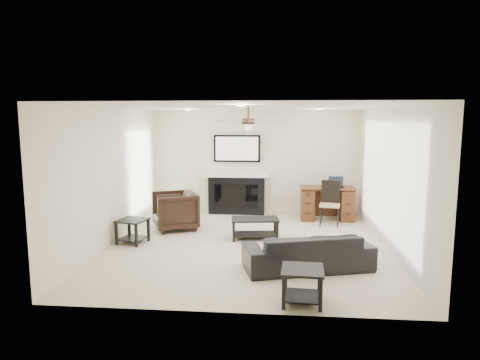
{
  "coord_description": "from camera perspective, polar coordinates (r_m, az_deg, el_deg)",
  "views": [
    {
      "loc": [
        0.54,
        -7.55,
        2.31
      ],
      "look_at": [
        -0.16,
        0.25,
        1.17
      ],
      "focal_mm": 32.0,
      "sensor_mm": 36.0,
      "label": 1
    }
  ],
  "objects": [
    {
      "name": "sofa",
      "position": [
        6.74,
        9.01,
        -9.34
      ],
      "size": [
        2.07,
        1.24,
        0.57
      ],
      "primitive_type": "imported",
      "rotation": [
        0.0,
        0.0,
        3.41
      ],
      "color": "black",
      "rests_on": "ground"
    },
    {
      "name": "desk_chair",
      "position": [
        9.39,
        11.89,
        -3.11
      ],
      "size": [
        0.49,
        0.51,
        0.97
      ],
      "primitive_type": "cube",
      "rotation": [
        0.0,
        0.0,
        -0.17
      ],
      "color": "black",
      "rests_on": "ground"
    },
    {
      "name": "room_shell",
      "position": [
        7.66,
        2.49,
        3.59
      ],
      "size": [
        5.5,
        5.54,
        2.52
      ],
      "color": "beige",
      "rests_on": "ground"
    },
    {
      "name": "coffee_table",
      "position": [
        8.29,
        2.0,
        -6.47
      ],
      "size": [
        0.95,
        0.6,
        0.4
      ],
      "primitive_type": "cube",
      "rotation": [
        0.0,
        0.0,
        0.12
      ],
      "color": "black",
      "rests_on": "ground"
    },
    {
      "name": "end_table_near",
      "position": [
        5.57,
        8.29,
        -13.79
      ],
      "size": [
        0.55,
        0.55,
        0.45
      ],
      "primitive_type": "cube",
      "rotation": [
        0.0,
        0.0,
        -0.06
      ],
      "color": "black",
      "rests_on": "ground"
    },
    {
      "name": "fireplace_unit",
      "position": [
        10.27,
        -0.46,
        0.69
      ],
      "size": [
        1.52,
        0.34,
        1.91
      ],
      "primitive_type": "cube",
      "color": "black",
      "rests_on": "ground"
    },
    {
      "name": "end_table_left",
      "position": [
        8.24,
        -14.13,
        -6.64
      ],
      "size": [
        0.6,
        0.6,
        0.45
      ],
      "primitive_type": "cube",
      "rotation": [
        0.0,
        0.0,
        -0.24
      ],
      "color": "black",
      "rests_on": "ground"
    },
    {
      "name": "laptop",
      "position": [
        9.87,
        12.75,
        -0.29
      ],
      "size": [
        0.33,
        0.24,
        0.23
      ],
      "primitive_type": "cube",
      "color": "black",
      "rests_on": "desk"
    },
    {
      "name": "armchair",
      "position": [
        9.02,
        -8.67,
        -4.08
      ],
      "size": [
        1.14,
        1.13,
        0.79
      ],
      "primitive_type": "imported",
      "rotation": [
        0.0,
        0.0,
        -1.14
      ],
      "color": "black",
      "rests_on": "ground"
    },
    {
      "name": "desk",
      "position": [
        9.95,
        11.5,
        -3.08
      ],
      "size": [
        1.22,
        0.56,
        0.76
      ],
      "primitive_type": "cube",
      "color": "#3D210F",
      "rests_on": "ground"
    }
  ]
}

